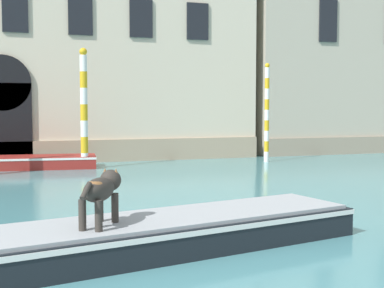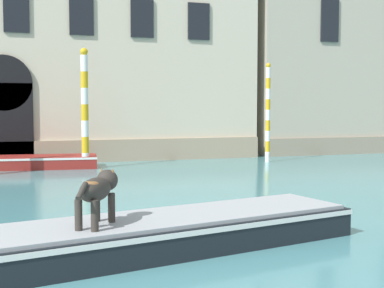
{
  "view_description": "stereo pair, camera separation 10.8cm",
  "coord_description": "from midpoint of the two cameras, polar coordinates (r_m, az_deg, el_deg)",
  "views": [
    {
      "loc": [
        1.97,
        -1.45,
        2.34
      ],
      "look_at": [
        7.04,
        13.87,
        1.2
      ],
      "focal_mm": 50.0,
      "sensor_mm": 36.0,
      "label": 1
    },
    {
      "loc": [
        2.07,
        -1.48,
        2.34
      ],
      "look_at": [
        7.04,
        13.87,
        1.2
      ],
      "focal_mm": 50.0,
      "sensor_mm": 36.0,
      "label": 2
    }
  ],
  "objects": [
    {
      "name": "mooring_pole_2",
      "position": [
        20.26,
        -11.22,
        3.76
      ],
      "size": [
        0.28,
        0.28,
        4.49
      ],
      "color": "white",
      "rests_on": "ground_plane"
    },
    {
      "name": "boat_foreground",
      "position": [
        8.65,
        -5.14,
        -9.64
      ],
      "size": [
        7.81,
        3.19,
        0.55
      ],
      "rotation": [
        0.0,
        0.0,
        0.21
      ],
      "color": "black",
      "rests_on": "ground_plane"
    },
    {
      "name": "mooring_pole_0",
      "position": [
        22.59,
        8.24,
        3.35
      ],
      "size": [
        0.2,
        0.2,
        4.14
      ],
      "color": "white",
      "rests_on": "ground_plane"
    },
    {
      "name": "dog_on_deck",
      "position": [
        8.17,
        -9.64,
        -4.82
      ],
      "size": [
        0.78,
        1.1,
        0.82
      ],
      "rotation": [
        0.0,
        0.0,
        1.02
      ],
      "color": "#332D28",
      "rests_on": "boat_foreground"
    },
    {
      "name": "boat_moored_near_palazzo",
      "position": [
        21.09,
        -16.91,
        -1.83
      ],
      "size": [
        5.23,
        2.14,
        0.46
      ],
      "rotation": [
        0.0,
        0.0,
        -0.11
      ],
      "color": "maroon",
      "rests_on": "ground_plane"
    }
  ]
}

